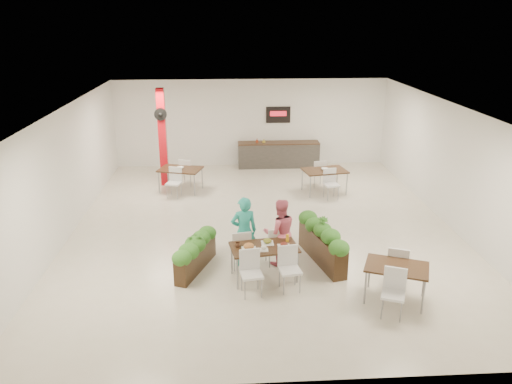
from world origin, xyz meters
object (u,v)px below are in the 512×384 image
planter_left (195,250)px  side_table_a (180,172)px  main_table (264,251)px  diner_man (244,232)px  side_table_b (325,173)px  diner_woman (280,232)px  service_counter (278,154)px  side_table_c (396,272)px  red_column (163,137)px  planter_right (322,241)px

planter_left → side_table_a: size_ratio=0.99×
main_table → diner_man: bearing=120.8°
side_table_b → diner_woman: bearing=-122.4°
service_counter → side_table_c: 9.52m
diner_woman → side_table_b: bearing=-121.0°
service_counter → diner_woman: bearing=-95.8°
diner_woman → main_table: bearing=49.2°
service_counter → side_table_b: 3.20m
diner_man → side_table_b: 5.50m
diner_man → side_table_c: size_ratio=0.98×
red_column → side_table_a: size_ratio=1.91×
service_counter → planter_right: service_counter is taller
diner_woman → planter_left: bearing=-3.3°
diner_woman → side_table_b: size_ratio=0.93×
red_column → side_table_c: (5.32, -7.57, -1.02)m
side_table_b → side_table_a: bearing=164.4°
service_counter → planter_left: service_counter is taller
diner_man → diner_woman: (0.80, 0.00, -0.04)m
main_table → side_table_a: bearing=110.8°
diner_man → side_table_b: (2.74, 4.76, -0.17)m
red_column → side_table_b: size_ratio=1.92×
red_column → service_counter: size_ratio=1.07×
diner_man → planter_right: 1.81m
diner_woman → side_table_a: (-2.63, 5.19, -0.14)m
main_table → service_counter: bearing=81.9°
planter_right → diner_man: bearing=-178.2°
service_counter → side_table_b: size_ratio=1.80×
main_table → planter_left: bearing=162.1°
red_column → service_counter: red_column is taller
main_table → diner_woman: size_ratio=1.15×
diner_woman → side_table_a: 5.82m
diner_woman → planter_right: diner_woman is taller
service_counter → diner_man: bearing=-101.6°
service_counter → main_table: size_ratio=1.68×
diner_woman → side_table_c: (2.11, -1.69, -0.15)m
planter_right → service_counter: bearing=91.4°
service_counter → planter_right: size_ratio=1.48×
service_counter → diner_man: 7.91m
side_table_a → side_table_b: same height
diner_man → side_table_b: diner_man is taller
side_table_b → diner_man: bearing=-130.2°
service_counter → diner_woman: size_ratio=1.93×
red_column → diner_man: size_ratio=1.97×
main_table → diner_man: 0.78m
red_column → planter_right: bearing=-54.3°
diner_man → side_table_b: bearing=-128.8°
main_table → diner_woman: diner_woman is taller
red_column → planter_right: red_column is taller
side_table_a → side_table_b: bearing=11.0°
diner_woman → planter_left: diner_woman is taller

